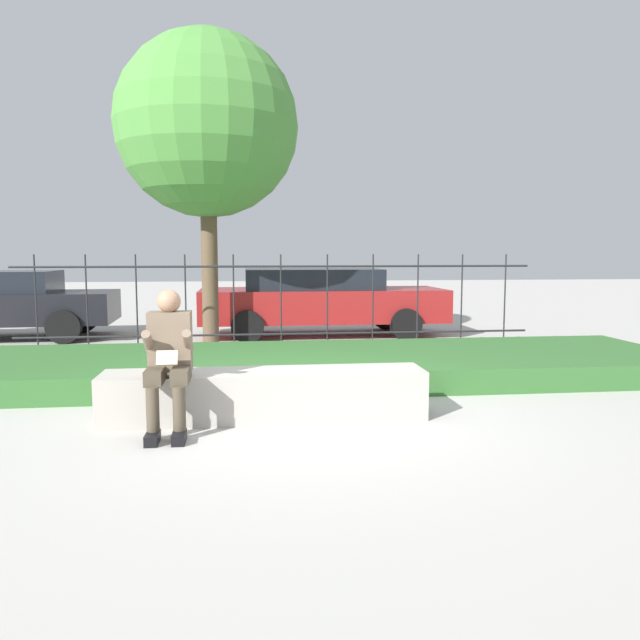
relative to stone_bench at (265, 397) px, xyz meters
The scene contains 8 objects.
ground_plane 0.44m from the stone_bench, ahead, with size 60.00×60.00×0.00m, color #B2AFA8.
stone_bench is the anchor object (origin of this frame).
person_seated_reader 1.04m from the stone_bench, 159.61° to the right, with size 0.42×0.73×1.27m.
grass_berm 2.03m from the stone_bench, 79.05° to the left, with size 10.12×2.58×0.29m.
iron_fence 3.96m from the stone_bench, 84.35° to the left, with size 8.12×0.03×1.57m.
car_parked_center 6.19m from the stone_bench, 78.17° to the left, with size 4.67×1.90×1.29m.
car_parked_left 7.80m from the stone_bench, 126.82° to the left, with size 4.02×1.96×1.27m.
tree_behind_fence 5.88m from the stone_bench, 99.15° to the left, with size 2.99×2.99×5.17m.
Camera 1 is at (-0.57, -5.91, 1.59)m, focal length 35.00 mm.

